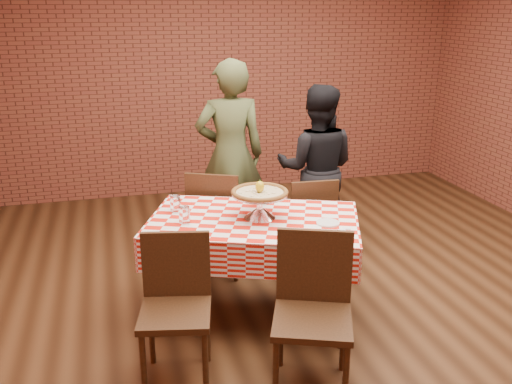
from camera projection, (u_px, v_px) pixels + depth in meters
ground at (321, 305)px, 4.23m from camera, size 6.00×6.00×0.00m
back_wall at (232, 70)px, 6.52m from camera, size 5.50×0.00×5.50m
table at (254, 268)px, 3.98m from camera, size 1.63×1.31×0.75m
tablecloth at (254, 235)px, 3.90m from camera, size 1.67×1.36×0.24m
pizza_stand at (260, 206)px, 3.85m from camera, size 0.51×0.51×0.17m
pizza at (260, 193)px, 3.82m from camera, size 0.51×0.51×0.03m
lemon at (260, 187)px, 3.80m from camera, size 0.08×0.08×0.08m
water_glass_left at (184, 215)px, 3.75m from camera, size 0.10×0.10×0.12m
water_glass_right at (175, 204)px, 3.97m from camera, size 0.10×0.10×0.12m
side_plate at (328, 223)px, 3.76m from camera, size 0.20×0.20×0.01m
sweetener_packet_a at (342, 230)px, 3.65m from camera, size 0.06×0.04×0.00m
sweetener_packet_b at (347, 228)px, 3.68m from camera, size 0.06×0.05×0.00m
condiment_caddy at (262, 195)px, 4.13m from camera, size 0.12×0.12×0.13m
chair_near_left at (175, 314)px, 3.25m from camera, size 0.49×0.49×0.89m
chair_near_right at (312, 319)px, 3.17m from camera, size 0.58×0.58×0.93m
chair_far_left at (219, 220)px, 4.67m from camera, size 0.57×0.57×0.91m
chair_far_right at (307, 225)px, 4.63m from camera, size 0.41×0.41×0.86m
diner_olive at (230, 155)px, 5.08m from camera, size 0.66×0.46×1.74m
diner_black at (316, 168)px, 5.05m from camera, size 0.91×0.82×1.52m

